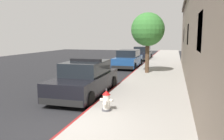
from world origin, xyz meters
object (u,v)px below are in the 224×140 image
at_px(parked_car_silver_ahead, 128,59).
at_px(police_cruiser, 85,79).
at_px(parked_car_dark_far, 142,53).
at_px(street_tree, 148,30).
at_px(fire_hydrant, 106,101).

bearing_deg(parked_car_silver_ahead, police_cruiser, -90.02).
height_order(parked_car_silver_ahead, parked_car_dark_far, same).
height_order(parked_car_dark_far, street_tree, street_tree).
bearing_deg(police_cruiser, parked_car_silver_ahead, 89.98).
relative_size(fire_hydrant, street_tree, 0.18).
relative_size(police_cruiser, fire_hydrant, 6.37).
height_order(police_cruiser, street_tree, street_tree).
bearing_deg(street_tree, parked_car_silver_ahead, 119.96).
distance_m(police_cruiser, street_tree, 7.20).
distance_m(parked_car_silver_ahead, parked_car_dark_far, 7.39).
xyz_separation_m(parked_car_silver_ahead, fire_hydrant, (1.72, -12.44, -0.22)).
bearing_deg(parked_car_dark_far, parked_car_silver_ahead, -91.41).
distance_m(police_cruiser, fire_hydrant, 2.99).
bearing_deg(fire_hydrant, police_cruiser, 125.49).
relative_size(parked_car_silver_ahead, parked_car_dark_far, 1.00).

